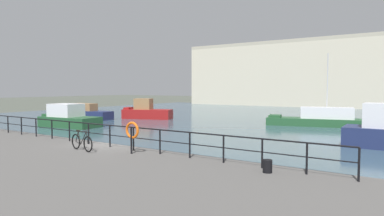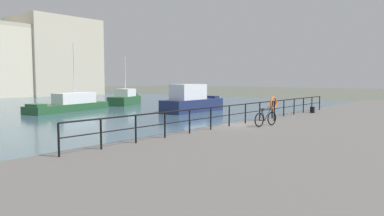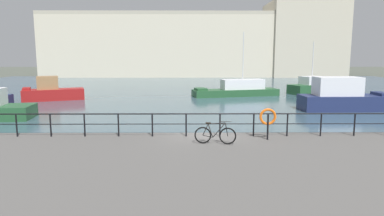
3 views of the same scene
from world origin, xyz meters
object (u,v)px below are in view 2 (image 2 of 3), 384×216
(mooring_bollard, at_px, (312,110))
(moored_blue_motorboat, at_px, (125,99))
(moored_white_yacht, at_px, (70,104))
(moored_harbor_tender, at_px, (191,101))
(life_ring_stand, at_px, (274,104))
(parked_bicycle, at_px, (266,119))

(mooring_bollard, bearing_deg, moored_blue_motorboat, 78.94)
(moored_blue_motorboat, xyz_separation_m, moored_white_yacht, (-9.28, -2.31, -0.13))
(moored_harbor_tender, height_order, mooring_bollard, moored_harbor_tender)
(moored_blue_motorboat, height_order, life_ring_stand, moored_blue_motorboat)
(parked_bicycle, xyz_separation_m, mooring_bollard, (8.51, 0.90, -0.17))
(life_ring_stand, bearing_deg, moored_blue_motorboat, 67.13)
(moored_harbor_tender, distance_m, parked_bicycle, 19.28)
(mooring_bollard, height_order, life_ring_stand, life_ring_stand)
(moored_harbor_tender, height_order, parked_bicycle, moored_harbor_tender)
(moored_harbor_tender, bearing_deg, mooring_bollard, -105.66)
(moored_harbor_tender, distance_m, mooring_bollard, 14.58)
(parked_bicycle, bearing_deg, moored_blue_motorboat, 72.12)
(moored_white_yacht, bearing_deg, moored_blue_motorboat, -179.84)
(moored_white_yacht, xyz_separation_m, parked_bicycle, (-4.47, -25.42, 0.66))
(moored_white_yacht, bearing_deg, moored_harbor_tender, 112.32)
(moored_blue_motorboat, xyz_separation_m, parked_bicycle, (-13.75, -27.73, 0.53))
(moored_white_yacht, height_order, parked_bicycle, moored_white_yacht)
(moored_blue_motorboat, xyz_separation_m, life_ring_stand, (-11.37, -26.95, 1.12))
(moored_white_yacht, xyz_separation_m, life_ring_stand, (-2.09, -24.63, 1.24))
(moored_harbor_tender, xyz_separation_m, life_ring_stand, (-9.68, -14.25, 0.87))
(moored_white_yacht, height_order, life_ring_stand, moored_white_yacht)
(moored_blue_motorboat, relative_size, parked_bicycle, 3.56)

